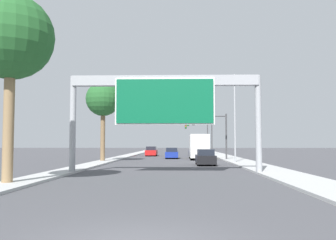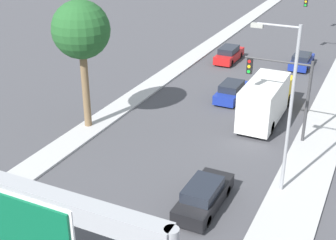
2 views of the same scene
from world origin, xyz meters
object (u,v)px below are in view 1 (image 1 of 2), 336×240
Objects in this scene: traffic_light_mid_block at (204,130)px; traffic_light_far_intersection at (200,132)px; street_lamp_right at (232,111)px; traffic_light_near_intersection at (214,129)px; truck_box_primary at (199,147)px; palm_tree_foreground at (11,38)px; car_far_left at (151,151)px; palm_tree_background at (103,100)px; sign_gantry at (165,97)px; car_mid_right at (194,152)px; car_near_left at (205,158)px; car_near_right at (172,153)px.

traffic_light_far_intersection is at bearing 90.57° from traffic_light_mid_block.
traffic_light_near_intersection is at bearing 101.25° from street_lamp_right.
truck_box_primary is 3.81m from traffic_light_near_intersection.
car_far_left is at bearing 84.35° from palm_tree_foreground.
street_lamp_right is (14.14, -2.27, -1.51)m from palm_tree_background.
palm_tree_background is 0.96× the size of street_lamp_right.
traffic_light_mid_block is (8.82, 5.24, 3.66)m from car_far_left.
sign_gantry reaches higher than car_mid_right.
palm_tree_foreground is (-11.15, -29.74, 5.86)m from truck_box_primary.
traffic_light_mid_block reaches higher than car_near_left.
truck_box_primary is 0.88× the size of street_lamp_right.
car_mid_right is at bearing -97.03° from traffic_light_far_intersection.
palm_tree_background is 14.40m from street_lamp_right.
sign_gantry reaches higher than car_near_left.
palm_tree_foreground reaches higher than street_lamp_right.
traffic_light_far_intersection is (5.22, 50.13, -0.98)m from sign_gantry.
car_mid_right is at bearing 97.75° from street_lamp_right.
traffic_light_mid_block is at bearing 89.89° from traffic_light_near_intersection.
truck_box_primary is 27.67m from traffic_light_far_intersection.
street_lamp_right is (3.07, -9.01, 3.85)m from truck_box_primary.
car_near_right is 0.48× the size of street_lamp_right.
traffic_light_mid_block is at bearing -89.43° from traffic_light_far_intersection.
palm_tree_background is at bearing -102.08° from car_far_left.
car_mid_right is 7.12m from car_far_left.
sign_gantry reaches higher than truck_box_primary.
palm_tree_foreground is (-12.93, -27.23, 3.61)m from traffic_light_near_intersection.
car_mid_right is at bearing 61.40° from palm_tree_background.
car_near_right is at bearing 76.74° from palm_tree_foreground.
sign_gantry is 2.98× the size of car_near_right.
traffic_light_near_intersection is (5.28, 20.13, -1.43)m from sign_gantry.
truck_box_primary is (3.50, -2.73, 0.93)m from car_near_right.
traffic_light_near_intersection is 0.58× the size of palm_tree_foreground.
sign_gantry reaches higher than traffic_light_far_intersection.
palm_tree_foreground reaches higher than traffic_light_mid_block.
car_near_left is (0.00, -25.83, 0.07)m from car_mid_right.
palm_tree_background is at bearing -128.62° from car_near_right.
street_lamp_right reaches higher than palm_tree_background.
sign_gantry is 1.42× the size of street_lamp_right.
car_far_left is 0.52× the size of palm_tree_background.
palm_tree_background is at bearing -118.60° from car_mid_right.
car_near_left is at bearing -90.00° from car_mid_right.
car_mid_right is (3.50, 36.19, -4.65)m from sign_gantry.
street_lamp_right is (6.57, 13.63, 0.17)m from sign_gantry.
truck_box_primary reaches higher than car_near_right.
traffic_light_near_intersection is at bearing 79.67° from car_near_left.
car_near_left is at bearing -76.87° from car_near_right.
car_mid_right is 16.48m from traffic_light_near_intersection.
truck_box_primary is at bearing 125.30° from traffic_light_near_intersection.
car_far_left is 14.13m from truck_box_primary.
traffic_light_far_intersection reaches higher than car_near_left.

